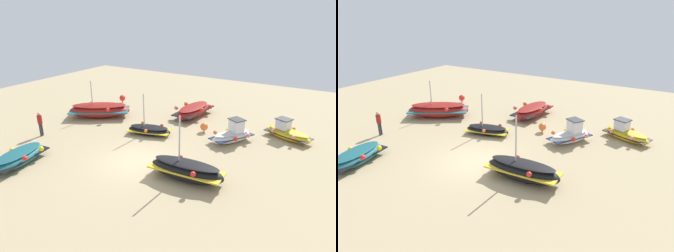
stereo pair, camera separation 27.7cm
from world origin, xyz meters
The scene contains 11 objects.
ground_plane centered at (0.00, 0.00, 0.00)m, with size 46.29×46.29×0.00m, color tan.
fishing_boat_0 centered at (-3.70, -5.57, 0.48)m, with size 2.60×3.28×1.59m.
fishing_boat_1 centered at (-6.73, -7.91, 0.44)m, with size 3.39×2.19×1.38m.
fishing_boat_2 centered at (-3.31, 0.22, 0.56)m, with size 4.09×1.77×3.47m.
fishing_boat_3 centered at (7.23, -4.79, 0.59)m, with size 5.16×4.31×2.99m.
fishing_boat_4 centered at (5.58, 3.58, 0.42)m, with size 1.98×3.71×0.85m.
fishing_boat_5 centered at (0.77, -8.86, 0.48)m, with size 2.41×4.34×1.00m.
fishing_boat_6 centered at (1.70, -3.78, 0.34)m, with size 3.27×1.89×2.94m.
person_walking centered at (7.97, 0.23, 0.99)m, with size 0.32×0.32×1.71m.
mooring_buoy_0 centered at (-1.40, -6.18, 0.40)m, with size 0.56×0.56×0.68m.
mooring_buoy_1 centered at (8.18, -8.88, 0.44)m, with size 0.56×0.56×0.72m.
Camera 1 is at (-9.49, 12.38, 8.27)m, focal length 32.40 mm.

